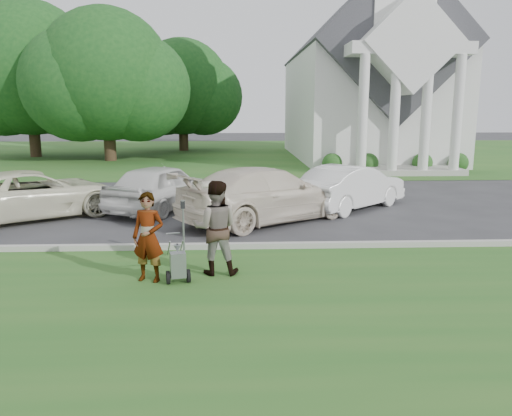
{
  "coord_description": "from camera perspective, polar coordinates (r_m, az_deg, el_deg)",
  "views": [
    {
      "loc": [
        0.25,
        -11.24,
        3.38
      ],
      "look_at": [
        0.71,
        0.0,
        1.13
      ],
      "focal_mm": 35.0,
      "sensor_mm": 36.0,
      "label": 1
    }
  ],
  "objects": [
    {
      "name": "tree_left",
      "position": [
        34.28,
        -16.76,
        13.73
      ],
      "size": [
        10.63,
        8.4,
        9.71
      ],
      "color": "#332316",
      "rests_on": "ground"
    },
    {
      "name": "ground",
      "position": [
        11.74,
        -3.46,
        -5.46
      ],
      "size": [
        120.0,
        120.0,
        0.0
      ],
      "primitive_type": "plane",
      "color": "#333335",
      "rests_on": "ground"
    },
    {
      "name": "car_b",
      "position": [
        17.12,
        -10.77,
        2.4
      ],
      "size": [
        3.65,
        5.0,
        1.58
      ],
      "primitive_type": "imported",
      "rotation": [
        0.0,
        0.0,
        2.71
      ],
      "color": "silver",
      "rests_on": "ground"
    },
    {
      "name": "church",
      "position": [
        35.54,
        12.37,
        15.17
      ],
      "size": [
        9.19,
        19.0,
        24.1
      ],
      "color": "white",
      "rests_on": "ground"
    },
    {
      "name": "tree_back",
      "position": [
        41.47,
        -8.44,
        13.04
      ],
      "size": [
        9.61,
        7.6,
        8.89
      ],
      "color": "#332316",
      "rests_on": "ground"
    },
    {
      "name": "person_right",
      "position": [
        10.24,
        -4.66,
        -2.33
      ],
      "size": [
        0.97,
        0.76,
        1.95
      ],
      "primitive_type": "imported",
      "rotation": [
        0.0,
        0.0,
        3.12
      ],
      "color": "#999999",
      "rests_on": "ground"
    },
    {
      "name": "curb",
      "position": [
        12.24,
        -3.42,
        -4.39
      ],
      "size": [
        80.0,
        0.18,
        0.15
      ],
      "primitive_type": "cube",
      "color": "#9E9E93",
      "rests_on": "ground"
    },
    {
      "name": "tree_far",
      "position": [
        39.0,
        -24.51,
        13.71
      ],
      "size": [
        11.64,
        9.2,
        10.73
      ],
      "color": "#332316",
      "rests_on": "ground"
    },
    {
      "name": "church_lawn",
      "position": [
        38.39,
        -2.7,
        6.24
      ],
      "size": [
        80.0,
        30.0,
        0.01
      ],
      "primitive_type": "cube",
      "color": "#245A1E",
      "rests_on": "ground"
    },
    {
      "name": "parking_meter_near",
      "position": [
        11.46,
        -8.31,
        -1.57
      ],
      "size": [
        0.1,
        0.09,
        1.35
      ],
      "color": "gray",
      "rests_on": "ground"
    },
    {
      "name": "car_a",
      "position": [
        17.06,
        -24.01,
        1.45
      ],
      "size": [
        5.87,
        5.13,
        1.5
      ],
      "primitive_type": "imported",
      "rotation": [
        0.0,
        0.0,
        2.18
      ],
      "color": "beige",
      "rests_on": "ground"
    },
    {
      "name": "car_c",
      "position": [
        15.1,
        1.23,
        1.57
      ],
      "size": [
        6.03,
        5.19,
        1.66
      ],
      "primitive_type": "imported",
      "rotation": [
        0.0,
        0.0,
        2.18
      ],
      "color": "silver",
      "rests_on": "ground"
    },
    {
      "name": "striping_cart",
      "position": [
        9.94,
        -8.92,
        -6.5
      ],
      "size": [
        0.57,
        0.97,
        0.85
      ],
      "rotation": [
        0.0,
        0.0,
        0.23
      ],
      "color": "black",
      "rests_on": "ground"
    },
    {
      "name": "grass_strip",
      "position": [
        8.9,
        -3.83,
        -11.01
      ],
      "size": [
        80.0,
        7.0,
        0.01
      ],
      "primitive_type": "cube",
      "color": "#245A1E",
      "rests_on": "ground"
    },
    {
      "name": "person_left",
      "position": [
        10.01,
        -12.21,
        -3.36
      ],
      "size": [
        0.74,
        0.58,
        1.78
      ],
      "primitive_type": "imported",
      "rotation": [
        0.0,
        0.0,
        -0.27
      ],
      "color": "#999999",
      "rests_on": "ground"
    },
    {
      "name": "car_d",
      "position": [
        17.35,
        10.79,
        2.38
      ],
      "size": [
        4.44,
        4.26,
        1.5
      ],
      "primitive_type": "imported",
      "rotation": [
        0.0,
        0.0,
        2.31
      ],
      "color": "silver",
      "rests_on": "ground"
    }
  ]
}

